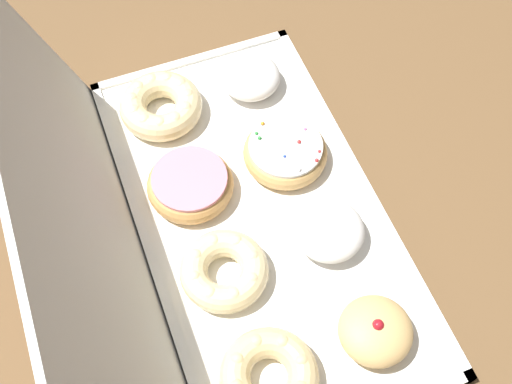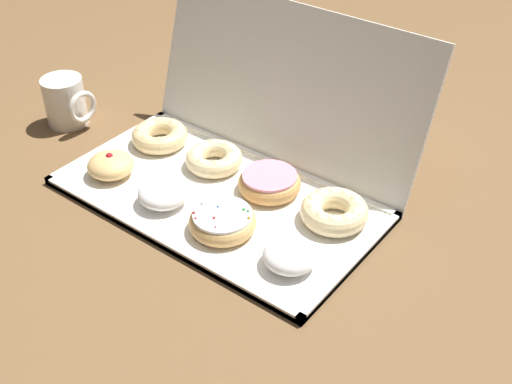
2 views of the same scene
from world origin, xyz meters
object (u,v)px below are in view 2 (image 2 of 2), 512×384
Objects in this scene: powdered_filled_donut_3 at (290,255)px; cruller_donut_4 at (160,135)px; powdered_filled_donut_1 at (163,193)px; cruller_donut_5 at (214,158)px; sprinkle_donut_2 at (223,221)px; donut_box at (217,199)px; jelly_filled_donut_0 at (111,165)px; pink_frosted_donut_6 at (270,182)px; cruller_donut_7 at (334,211)px; coffee_mug at (66,101)px.

powdered_filled_donut_3 is 0.43m from cruller_donut_4.
powdered_filled_donut_1 is at bearing -44.02° from cruller_donut_4.
cruller_donut_4 is 1.03× the size of cruller_donut_5.
sprinkle_donut_2 is at bearing -45.29° from cruller_donut_5.
powdered_filled_donut_3 is (0.20, -0.07, 0.02)m from donut_box.
pink_frosted_donut_6 is (0.26, 0.14, -0.00)m from jelly_filled_donut_0.
cruller_donut_5 reaches higher than donut_box.
coffee_mug reaches higher than cruller_donut_7.
powdered_filled_donut_1 is at bearing -152.33° from cruller_donut_7.
coffee_mug is at bearing 166.25° from powdered_filled_donut_1.
powdered_filled_donut_3 is at bearing -44.19° from pink_frosted_donut_6.
powdered_filled_donut_1 is 0.37m from coffee_mug.
cruller_donut_7 is 0.63m from coffee_mug.
donut_box is at bearing 18.09° from jelly_filled_donut_0.
sprinkle_donut_2 reaches higher than cruller_donut_4.
coffee_mug is (-0.36, -0.05, 0.03)m from cruller_donut_5.
pink_frosted_donut_6 is 0.49m from coffee_mug.
sprinkle_donut_2 is 1.32× the size of powdered_filled_donut_3.
cruller_donut_5 is (-0.07, 0.07, 0.02)m from donut_box.
cruller_donut_5 and pink_frosted_donut_6 have the same top height.
sprinkle_donut_2 is 0.19m from cruller_donut_7.
cruller_donut_5 is at bearing -179.84° from pink_frosted_donut_6.
powdered_filled_donut_3 reaches higher than donut_box.
cruller_donut_7 reaches higher than cruller_donut_5.
pink_frosted_donut_6 is at bearing 6.04° from coffee_mug.
powdered_filled_donut_3 is 0.80× the size of cruller_donut_5.
jelly_filled_donut_0 is 0.97× the size of powdered_filled_donut_1.
powdered_filled_donut_3 is (0.27, 0.00, -0.00)m from powdered_filled_donut_1.
donut_box is at bearing 136.33° from sprinkle_donut_2.
jelly_filled_donut_0 reaches higher than donut_box.
sprinkle_donut_2 is 0.50m from coffee_mug.
sprinkle_donut_2 is at bearing 0.37° from jelly_filled_donut_0.
powdered_filled_donut_1 is at bearing -132.21° from pink_frosted_donut_6.
cruller_donut_5 is (0.13, 0.14, -0.00)m from jelly_filled_donut_0.
pink_frosted_donut_6 is at bearing 179.31° from cruller_donut_7.
cruller_donut_4 is 1.07× the size of coffee_mug.
pink_frosted_donut_6 is at bearing 0.87° from cruller_donut_4.
cruller_donut_4 is (-0.27, 0.13, 0.00)m from sprinkle_donut_2.
powdered_filled_donut_1 is at bearing -1.52° from jelly_filled_donut_0.
pink_frosted_donut_6 is 0.14m from cruller_donut_7.
powdered_filled_donut_3 is at bearing 0.71° from powdered_filled_donut_1.
coffee_mug is (-0.22, 0.08, 0.02)m from jelly_filled_donut_0.
sprinkle_donut_2 is 1.05× the size of cruller_donut_5.
jelly_filled_donut_0 reaches higher than cruller_donut_5.
powdered_filled_donut_1 is 0.82× the size of cruller_donut_5.
cruller_donut_5 is 0.27m from cruller_donut_7.
powdered_filled_donut_3 is at bearing -26.74° from cruller_donut_5.
powdered_filled_donut_1 is 0.77× the size of cruller_donut_7.
cruller_donut_4 is at bearing 161.84° from donut_box.
powdered_filled_donut_1 is (-0.06, -0.07, 0.03)m from donut_box.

